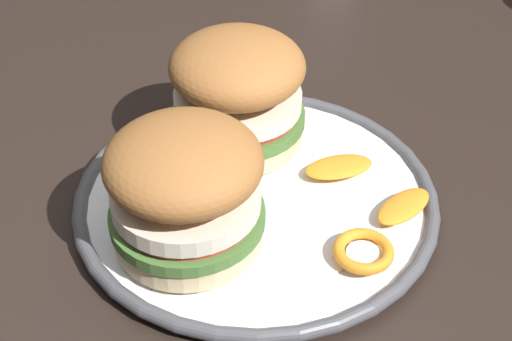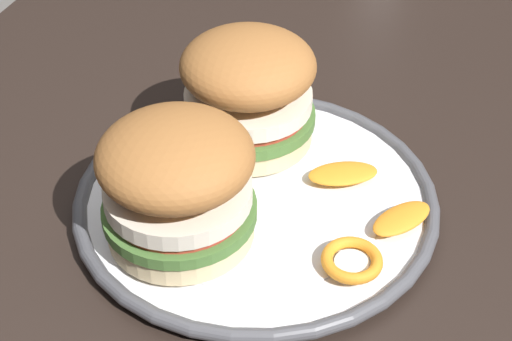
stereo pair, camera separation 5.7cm
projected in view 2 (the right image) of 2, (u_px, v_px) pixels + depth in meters
dining_table at (296, 249)px, 0.74m from camera, size 1.26×0.82×0.72m
dinner_plate at (256, 199)px, 0.63m from camera, size 0.30×0.30×0.02m
sandwich_half_left at (177, 182)px, 0.56m from camera, size 0.12×0.12×0.10m
sandwich_half_right at (248, 89)px, 0.65m from camera, size 0.12×0.12×0.10m
orange_peel_curled at (352, 260)px, 0.56m from camera, size 0.06×0.06×0.01m
orange_peel_strip_long at (343, 174)px, 0.64m from camera, size 0.05×0.07×0.01m
orange_peel_strip_short at (402, 218)px, 0.59m from camera, size 0.06×0.05×0.01m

